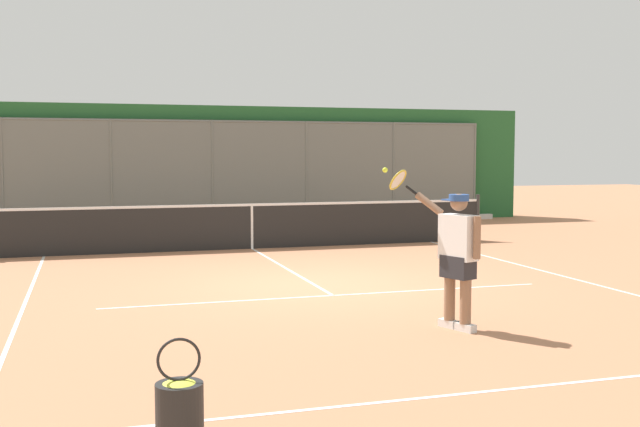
# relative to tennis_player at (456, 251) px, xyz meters

# --- Properties ---
(ground_plane) EXTENTS (60.00, 60.00, 0.00)m
(ground_plane) POSITION_rel_tennis_player_xyz_m (0.72, -3.33, -0.91)
(ground_plane) COLOR #B27551
(court_line_markings) EXTENTS (8.40, 10.17, 0.01)m
(court_line_markings) POSITION_rel_tennis_player_xyz_m (0.72, -2.09, -0.91)
(court_line_markings) COLOR white
(court_line_markings) RESTS_ON ground
(fence_backdrop) EXTENTS (19.20, 1.37, 3.35)m
(fence_backdrop) POSITION_rel_tennis_player_xyz_m (0.72, -13.85, 0.75)
(fence_backdrop) COLOR slate
(fence_backdrop) RESTS_ON ground
(tennis_net) EXTENTS (10.79, 0.09, 1.07)m
(tennis_net) POSITION_rel_tennis_player_xyz_m (0.72, -7.97, -0.41)
(tennis_net) COLOR #2D2D2D
(tennis_net) RESTS_ON ground
(tennis_player) EXTENTS (0.80, 1.18, 1.86)m
(tennis_player) POSITION_rel_tennis_player_xyz_m (0.00, 0.00, 0.00)
(tennis_player) COLOR silver
(tennis_player) RESTS_ON ground
(ball_basket) EXTENTS (0.32, 0.32, 0.83)m
(ball_basket) POSITION_rel_tennis_player_xyz_m (3.50, 2.87, -0.61)
(ball_basket) COLOR black
(ball_basket) RESTS_ON ground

